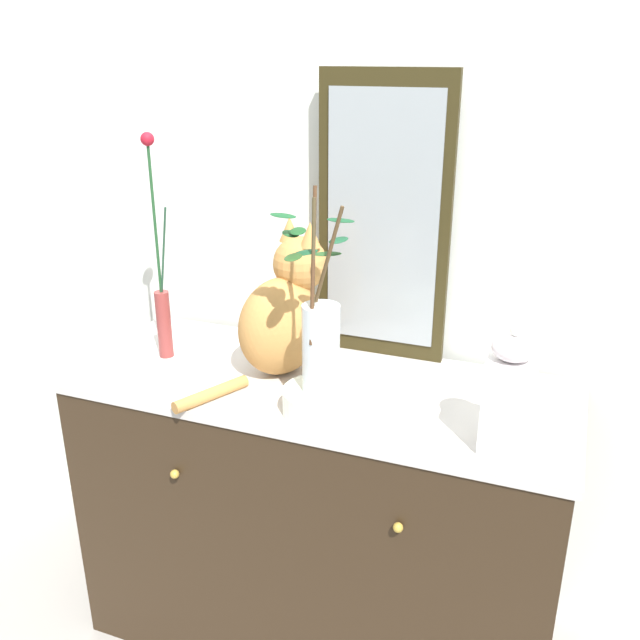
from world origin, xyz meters
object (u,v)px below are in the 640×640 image
at_px(jar_lidded_porcelain, 508,395).
at_px(cat_sitting, 284,313).
at_px(sideboard, 320,514).
at_px(bowl_porcelain, 321,401).
at_px(mirror_leaning, 383,220).
at_px(vase_glass_clear, 320,339).
at_px(vase_slim_green, 163,298).

bearing_deg(jar_lidded_porcelain, cat_sitting, 162.73).
height_order(sideboard, bowl_porcelain, bowl_porcelain).
distance_m(mirror_leaning, vase_glass_clear, 0.45).
relative_size(vase_slim_green, vase_glass_clear, 1.30).
bearing_deg(cat_sitting, jar_lidded_porcelain, -17.27).
bearing_deg(mirror_leaning, bowl_porcelain, -94.49).
height_order(mirror_leaning, jar_lidded_porcelain, mirror_leaning).
distance_m(mirror_leaning, bowl_porcelain, 0.54).
height_order(vase_slim_green, jar_lidded_porcelain, vase_slim_green).
height_order(vase_slim_green, bowl_porcelain, vase_slim_green).
distance_m(vase_slim_green, vase_glass_clear, 0.56).
distance_m(cat_sitting, jar_lidded_porcelain, 0.65).
height_order(sideboard, mirror_leaning, mirror_leaning).
bearing_deg(cat_sitting, bowl_porcelain, -46.74).
height_order(cat_sitting, jar_lidded_porcelain, cat_sitting).
relative_size(mirror_leaning, vase_slim_green, 1.25).
distance_m(sideboard, mirror_leaning, 0.87).
xyz_separation_m(cat_sitting, bowl_porcelain, (0.18, -0.19, -0.14)).
bearing_deg(sideboard, cat_sitting, 162.97).
bearing_deg(cat_sitting, sideboard, -17.03).
xyz_separation_m(vase_slim_green, bowl_porcelain, (0.54, -0.16, -0.15)).
distance_m(cat_sitting, vase_slim_green, 0.36).
bearing_deg(jar_lidded_porcelain, mirror_leaning, 135.37).
distance_m(sideboard, vase_glass_clear, 0.65).
bearing_deg(vase_glass_clear, cat_sitting, 133.05).
relative_size(cat_sitting, vase_glass_clear, 0.97).
bearing_deg(bowl_porcelain, cat_sitting, 133.26).
bearing_deg(sideboard, mirror_leaning, 69.41).
bearing_deg(mirror_leaning, jar_lidded_porcelain, -44.63).
bearing_deg(cat_sitting, vase_glass_clear, -46.95).
distance_m(vase_slim_green, jar_lidded_porcelain, 0.99).
height_order(sideboard, vase_slim_green, vase_slim_green).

